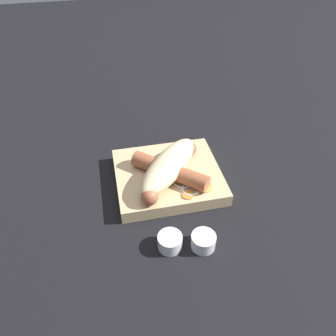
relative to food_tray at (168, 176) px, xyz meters
The scene contains 7 objects.
ground_plane 0.01m from the food_tray, ahead, with size 3.00×3.00×0.00m, color black.
food_tray is the anchor object (origin of this frame).
bread_roll 0.04m from the food_tray, 65.54° to the left, with size 0.18×0.19×0.05m.
sausage 0.04m from the food_tray, 97.87° to the left, with size 0.15×0.16×0.03m.
pickled_veggies 0.07m from the food_tray, 121.78° to the left, with size 0.08×0.07×0.00m.
condiment_cup_near 0.17m from the food_tray, 79.09° to the left, with size 0.04×0.04×0.03m.
condiment_cup_far 0.18m from the food_tray, 98.43° to the left, with size 0.04×0.04×0.03m.
Camera 1 is at (0.11, 0.51, 0.50)m, focal length 35.00 mm.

